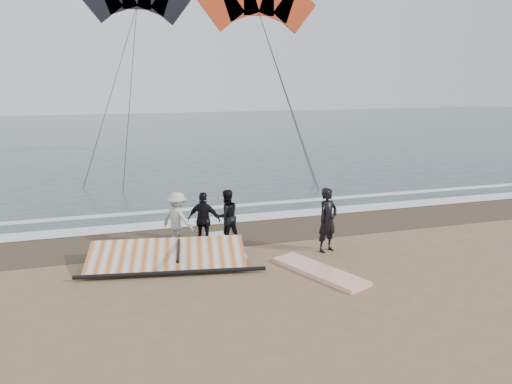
# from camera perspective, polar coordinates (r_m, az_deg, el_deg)

# --- Properties ---
(ground) EXTENTS (120.00, 120.00, 0.00)m
(ground) POSITION_cam_1_polar(r_m,az_deg,el_deg) (11.88, 7.10, -10.48)
(ground) COLOR #8C704C
(ground) RESTS_ON ground
(sea) EXTENTS (120.00, 54.00, 0.02)m
(sea) POSITION_cam_1_polar(r_m,az_deg,el_deg) (43.40, -11.16, 6.46)
(sea) COLOR #233838
(sea) RESTS_ON ground
(wet_sand) EXTENTS (120.00, 2.80, 0.01)m
(wet_sand) POSITION_cam_1_polar(r_m,az_deg,el_deg) (15.83, 0.40, -4.33)
(wet_sand) COLOR #4C3D2B
(wet_sand) RESTS_ON ground
(foam_near) EXTENTS (120.00, 0.90, 0.01)m
(foam_near) POSITION_cam_1_polar(r_m,az_deg,el_deg) (17.10, -1.03, -2.94)
(foam_near) COLOR white
(foam_near) RESTS_ON sea
(foam_far) EXTENTS (120.00, 0.45, 0.01)m
(foam_far) POSITION_cam_1_polar(r_m,az_deg,el_deg) (18.69, -2.49, -1.58)
(foam_far) COLOR white
(foam_far) RESTS_ON sea
(man_main) EXTENTS (0.77, 0.65, 1.79)m
(man_main) POSITION_cam_1_polar(r_m,az_deg,el_deg) (13.83, 8.18, -3.17)
(man_main) COLOR black
(man_main) RESTS_ON ground
(board_white) EXTENTS (1.70, 2.74, 0.11)m
(board_white) POSITION_cam_1_polar(r_m,az_deg,el_deg) (12.51, 7.25, -8.98)
(board_white) COLOR white
(board_white) RESTS_ON ground
(board_cream) EXTENTS (0.71, 2.34, 0.10)m
(board_cream) POSITION_cam_1_polar(r_m,az_deg,el_deg) (14.33, -3.66, -6.05)
(board_cream) COLOR silver
(board_cream) RESTS_ON ground
(trio_cluster) EXTENTS (2.40, 1.27, 1.60)m
(trio_cluster) POSITION_cam_1_polar(r_m,az_deg,el_deg) (14.27, -6.39, -3.04)
(trio_cluster) COLOR black
(trio_cluster) RESTS_ON ground
(sail_rig) EXTENTS (4.54, 2.37, 0.51)m
(sail_rig) POSITION_cam_1_polar(r_m,az_deg,el_deg) (13.16, -10.49, -7.31)
(sail_rig) COLOR black
(sail_rig) RESTS_ON ground
(kite_red) EXTENTS (7.59, 4.42, 11.89)m
(kite_red) POSITION_cam_1_polar(r_m,az_deg,el_deg) (29.24, 0.32, 20.32)
(kite_red) COLOR red
(kite_red) RESTS_ON ground
(kite_dark) EXTENTS (7.73, 6.70, 16.13)m
(kite_dark) POSITION_cam_1_polar(r_m,az_deg,el_deg) (34.51, -13.50, 20.30)
(kite_dark) COLOR black
(kite_dark) RESTS_ON ground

